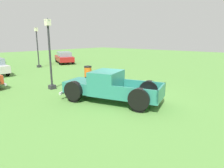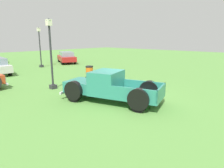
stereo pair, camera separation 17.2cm
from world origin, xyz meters
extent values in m
plane|color=#5B9342|center=(0.00, 0.00, 0.00)|extent=(80.00, 80.00, 0.00)
cube|color=#2D8475|center=(-1.48, 1.82, 0.65)|extent=(1.89, 1.87, 0.55)
cube|color=silver|center=(-1.70, 2.56, 0.65)|extent=(1.33, 0.45, 0.46)
sphere|color=silver|center=(-2.28, 2.37, 0.68)|extent=(0.20, 0.20, 0.20)
sphere|color=silver|center=(-1.11, 2.72, 0.68)|extent=(0.20, 0.20, 0.20)
cube|color=#2D8475|center=(-1.07, 0.49, 0.95)|extent=(1.97, 1.73, 1.15)
cube|color=#8C9EA8|center=(-1.25, 1.07, 1.21)|extent=(1.39, 0.45, 0.51)
cube|color=#2D8475|center=(-0.58, -1.14, 0.43)|extent=(2.20, 2.49, 0.10)
cube|color=#2D8475|center=(-1.35, -1.37, 0.75)|extent=(0.68, 2.03, 0.55)
cube|color=#2D8475|center=(0.18, -0.91, 0.75)|extent=(0.68, 2.03, 0.55)
cube|color=#2D8475|center=(-0.29, -2.11, 0.75)|extent=(1.62, 0.56, 0.55)
cylinder|color=black|center=(-2.28, 1.58, 0.38)|extent=(0.43, 0.79, 0.76)
cylinder|color=#B7B7BC|center=(-2.29, 1.58, 0.38)|extent=(0.32, 0.36, 0.30)
cylinder|color=black|center=(-2.28, 1.58, 0.57)|extent=(0.54, 1.00, 0.96)
cylinder|color=black|center=(-0.68, 2.07, 0.38)|extent=(0.43, 0.79, 0.76)
cylinder|color=#B7B7BC|center=(-0.67, 2.07, 0.38)|extent=(0.32, 0.36, 0.30)
cylinder|color=black|center=(-0.68, 2.07, 0.57)|extent=(0.54, 1.00, 0.96)
cylinder|color=black|center=(-1.32, -1.62, 0.38)|extent=(0.43, 0.79, 0.76)
cylinder|color=#B7B7BC|center=(-1.32, -1.62, 0.38)|extent=(0.32, 0.36, 0.30)
cylinder|color=black|center=(-1.32, -1.62, 0.57)|extent=(0.54, 1.00, 0.96)
cylinder|color=black|center=(0.29, -1.14, 0.38)|extent=(0.43, 0.79, 0.76)
cylinder|color=#B7B7BC|center=(0.30, -1.13, 0.38)|extent=(0.32, 0.36, 0.30)
cylinder|color=black|center=(0.29, -1.14, 0.57)|extent=(0.54, 1.00, 0.96)
cube|color=silver|center=(-1.71, 2.60, 0.34)|extent=(1.77, 0.62, 0.12)
cube|color=silver|center=(-3.55, 7.40, 0.63)|extent=(0.10, 1.32, 0.44)
sphere|color=silver|center=(-3.59, 6.82, 0.66)|extent=(0.19, 0.19, 0.19)
cube|color=silver|center=(-3.51, 7.40, 0.33)|extent=(0.15, 1.75, 0.12)
cylinder|color=black|center=(-1.56, 11.27, 0.31)|extent=(0.26, 0.64, 0.63)
cube|color=#B21E1E|center=(6.72, 14.92, 0.59)|extent=(3.37, 4.54, 0.57)
cube|color=#7F939E|center=(6.66, 14.79, 1.14)|extent=(2.32, 2.75, 0.53)
cylinder|color=black|center=(6.65, 16.54, 0.31)|extent=(0.44, 0.63, 0.61)
cylinder|color=black|center=(8.03, 15.88, 0.31)|extent=(0.44, 0.63, 0.61)
cylinder|color=black|center=(5.42, 13.96, 0.31)|extent=(0.44, 0.63, 0.61)
cylinder|color=black|center=(6.80, 13.30, 0.31)|extent=(0.44, 0.63, 0.61)
cube|color=#2D2D33|center=(2.72, 13.87, 0.12)|extent=(0.36, 0.36, 0.25)
cylinder|color=#2D2D33|center=(2.72, 13.87, 2.01)|extent=(0.12, 0.12, 3.51)
cube|color=#F2EACC|center=(2.72, 13.87, 3.94)|extent=(0.28, 0.28, 0.36)
cone|color=#2D2D33|center=(2.72, 13.87, 4.12)|extent=(0.32, 0.32, 0.14)
cube|color=#2D2D33|center=(-1.55, 4.67, 0.12)|extent=(0.36, 0.36, 0.25)
cylinder|color=#2D2D33|center=(-1.55, 4.67, 2.03)|extent=(0.12, 0.12, 3.55)
cube|color=#F2EACC|center=(-1.55, 4.67, 3.98)|extent=(0.28, 0.28, 0.36)
cone|color=#2D2D33|center=(-1.55, 4.67, 4.16)|extent=(0.32, 0.32, 0.14)
cylinder|color=orange|center=(2.30, 5.60, 0.42)|extent=(0.56, 0.56, 0.85)
cylinder|color=black|center=(2.30, 5.60, 0.90)|extent=(0.59, 0.59, 0.10)
camera|label=1|loc=(-8.19, -6.10, 3.12)|focal=32.09mm
camera|label=2|loc=(-8.08, -6.23, 3.12)|focal=32.09mm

